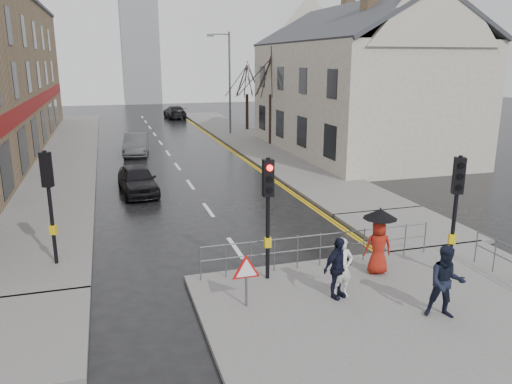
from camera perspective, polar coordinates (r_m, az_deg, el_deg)
ground at (r=13.88m, az=0.78°, el=-10.74°), size 120.00×120.00×0.00m
near_pavement at (r=12.34m, az=19.92°, el=-14.83°), size 10.00×9.00×0.14m
left_pavement at (r=35.54m, az=-20.91°, el=4.29°), size 4.00×44.00×0.14m
right_pavement at (r=38.79m, az=-1.15°, el=6.09°), size 4.00×40.00×0.14m
pavement_bridge_right at (r=19.07m, az=16.95°, el=-3.91°), size 4.00×4.20×0.14m
building_right_cream at (r=33.86m, az=11.35°, el=12.54°), size 9.00×16.40×10.10m
church_tower at (r=74.18m, az=-13.19°, el=16.83°), size 5.00×5.00×18.00m
traffic_signal_near_left at (r=13.25m, az=1.38°, el=-0.64°), size 0.28×0.27×3.40m
traffic_signal_near_right at (r=14.58m, az=21.96°, el=-0.29°), size 0.34×0.33×3.40m
traffic_signal_far_left at (r=15.45m, az=-22.63°, el=0.45°), size 0.34×0.33×3.40m
guard_railing_front at (r=14.71m, az=7.38°, el=-5.71°), size 7.14×0.04×1.00m
warning_sign at (r=12.19m, az=-1.12°, el=-9.14°), size 0.80×0.07×1.35m
street_lamp at (r=41.09m, az=-3.28°, el=13.05°), size 1.83×0.25×8.00m
tree_near at (r=35.77m, az=1.72°, el=13.49°), size 2.40×2.40×6.58m
tree_far at (r=43.59m, az=-1.05°, el=12.81°), size 2.40×2.40×5.64m
pedestrian_a at (r=12.91m, az=9.81°, el=-8.52°), size 0.58×0.39×1.56m
pedestrian_b at (r=12.52m, az=20.90°, el=-9.62°), size 1.06×0.96×1.76m
pedestrian_with_umbrella at (r=14.38m, az=13.85°, el=-5.01°), size 0.96×0.96×1.90m
pedestrian_d at (r=12.83m, az=9.31°, el=-8.55°), size 1.02×0.71×1.61m
car_parked at (r=23.57m, az=-13.39°, el=1.38°), size 1.86×3.99×1.32m
car_mid at (r=33.40m, az=-13.54°, el=5.32°), size 1.95×4.32×1.37m
car_far at (r=53.83m, az=-9.27°, el=9.01°), size 2.08×4.68×1.34m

